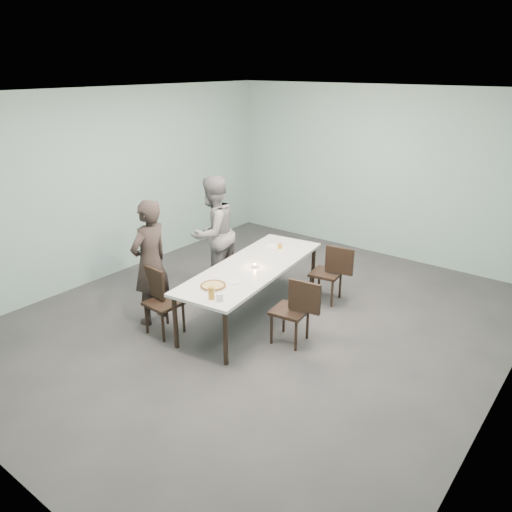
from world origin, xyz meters
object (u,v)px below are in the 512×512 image
Objects in this scene: chair_far_right at (332,270)px; water_tumbler at (220,297)px; chair_far_left at (228,255)px; diner_far at (213,233)px; diner_near at (150,262)px; pizza at (213,286)px; tealight at (255,266)px; chair_near_left at (160,296)px; side_plate at (234,281)px; amber_tumbler at (280,246)px; table at (252,270)px; beer_glass at (211,293)px; chair_near_right at (296,307)px.

chair_far_right is 2.17m from water_tumbler.
diner_far is at bearing -126.01° from chair_far_left.
diner_near is 5.03× the size of pizza.
diner_far is 31.59× the size of tealight.
chair_near_left is at bearing -124.90° from tealight.
chair_near_left and chair_far_left have the same top height.
water_tumbler is at bearing -67.11° from side_plate.
chair_far_left is 1.66m from chair_far_right.
side_plate is 2.25× the size of amber_tumbler.
beer_glass is (0.25, -1.09, 0.13)m from table.
table is 3.09× the size of chair_near_left.
beer_glass is at bearing -51.12° from pizza.
diner_near is at bearing -174.30° from pizza.
chair_near_left is 2.52m from chair_far_right.
chair_near_left is 0.49× the size of diner_far.
chair_far_right is 4.83× the size of side_plate.
chair_far_right is at bearing 110.85° from diner_far.
table is 3.09× the size of chair_far_right.
diner_far is at bearing -26.57° from chair_near_right.
amber_tumbler is (-0.45, 1.85, -0.01)m from water_tumbler.
chair_far_right is 1.26m from tealight.
side_plate is 0.55m from beer_glass.
beer_glass is at bearing -79.69° from tealight.
table is at bearing 69.47° from diner_far.
pizza is at bearing 143.81° from water_tumbler.
table is 0.79m from amber_tumbler.
pizza is 4.25× the size of amber_tumbler.
side_plate is 1.36m from amber_tumbler.
beer_glass is 1.88× the size of amber_tumbler.
beer_glass is (0.20, -0.25, 0.06)m from pizza.
tealight reaches higher than side_plate.
diner_far is at bearing 158.84° from table.
water_tumbler reaches higher than side_plate.
amber_tumbler is at bearing 13.04° from chair_far_right.
beer_glass is (0.94, -0.01, 0.32)m from chair_near_left.
diner_far reaches higher than table.
chair_near_left is 1.09m from water_tumbler.
tealight is (-0.09, 0.54, 0.02)m from side_plate.
water_tumbler is 1.10m from tealight.
diner_near is 1.36m from water_tumbler.
table is 1.37m from diner_near.
table is 1.19m from diner_far.
diner_near reaches higher than tealight.
chair_near_right is at bearing -46.58° from amber_tumbler.
beer_glass is 0.12m from water_tumbler.
chair_near_right is at bearing 57.27° from water_tumbler.
chair_near_right is 2.13m from diner_far.
chair_near_right is at bearing -16.01° from table.
tealight is (1.04, 0.92, -0.08)m from diner_near.
pizza is at bearing -86.68° from table.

